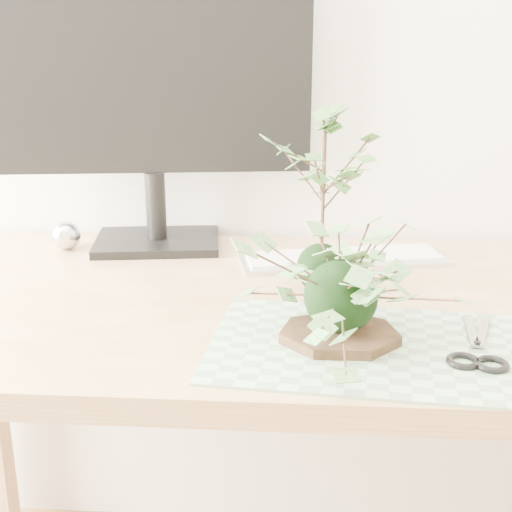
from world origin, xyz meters
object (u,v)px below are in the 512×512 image
keyboard (343,258)px  monitor (152,88)px  desk (318,346)px  ivy_kokedama (342,263)px  maple_kokedama (325,149)px

keyboard → monitor: monitor is taller
desk → ivy_kokedama: ivy_kokedama is taller
ivy_kokedama → maple_kokedama: (-0.02, 0.21, 0.12)m
maple_kokedama → keyboard: (0.05, 0.16, -0.24)m
maple_kokedama → monitor: size_ratio=0.56×
maple_kokedama → keyboard: size_ratio=0.85×
desk → monitor: 0.59m
desk → maple_kokedama: maple_kokedama is taller
ivy_kokedama → monitor: monitor is taller
ivy_kokedama → monitor: (-0.35, 0.45, 0.19)m
desk → monitor: monitor is taller
ivy_kokedama → maple_kokedama: bearing=96.5°
desk → monitor: (-0.33, 0.28, 0.40)m
desk → maple_kokedama: bearing=87.2°
desk → ivy_kokedama: 0.27m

